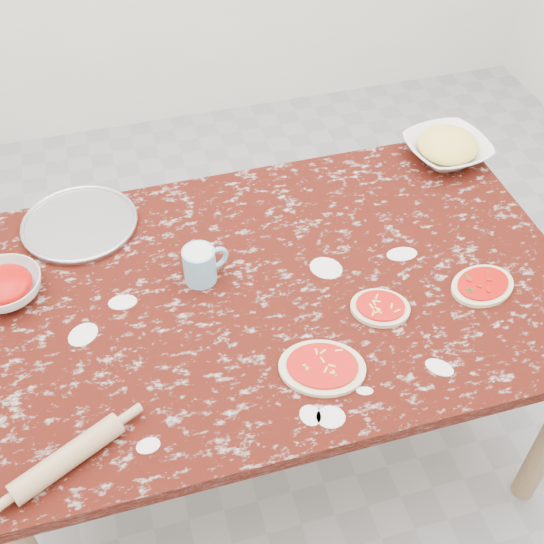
{
  "coord_description": "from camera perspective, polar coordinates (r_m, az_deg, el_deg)",
  "views": [
    {
      "loc": [
        -0.34,
        -1.2,
        2.09
      ],
      "look_at": [
        0.0,
        0.0,
        0.8
      ],
      "focal_mm": 45.59,
      "sensor_mm": 36.0,
      "label": 1
    }
  ],
  "objects": [
    {
      "name": "sauce_bowl",
      "position": [
        1.91,
        -21.16,
        -1.21
      ],
      "size": [
        0.23,
        0.23,
        0.06
      ],
      "primitive_type": "imported",
      "rotation": [
        0.0,
        0.0,
        -0.25
      ],
      "color": "white",
      "rests_on": "worktable"
    },
    {
      "name": "worktable",
      "position": [
        1.89,
        0.0,
        -2.8
      ],
      "size": [
        1.6,
        1.0,
        0.75
      ],
      "color": "#330B06",
      "rests_on": "ground"
    },
    {
      "name": "cheese_bowl",
      "position": [
        2.3,
        14.22,
        9.76
      ],
      "size": [
        0.28,
        0.28,
        0.06
      ],
      "primitive_type": "imported",
      "rotation": [
        0.0,
        0.0,
        0.12
      ],
      "color": "white",
      "rests_on": "worktable"
    },
    {
      "name": "pizza_mid",
      "position": [
        1.79,
        8.93,
        -2.92
      ],
      "size": [
        0.19,
        0.18,
        0.02
      ],
      "color": "beige",
      "rests_on": "worktable"
    },
    {
      "name": "pizza_right",
      "position": [
        1.9,
        16.98,
        -1.07
      ],
      "size": [
        0.21,
        0.17,
        0.02
      ],
      "color": "beige",
      "rests_on": "worktable"
    },
    {
      "name": "pizza_tray",
      "position": [
        2.07,
        -15.59,
        3.8
      ],
      "size": [
        0.37,
        0.37,
        0.01
      ],
      "primitive_type": "cylinder",
      "rotation": [
        0.0,
        0.0,
        -0.17
      ],
      "color": "#B2B2B7",
      "rests_on": "worktable"
    },
    {
      "name": "rolling_pin",
      "position": [
        1.56,
        -16.55,
        -14.51
      ],
      "size": [
        0.25,
        0.16,
        0.05
      ],
      "primitive_type": "cylinder",
      "rotation": [
        0.0,
        1.57,
        0.46
      ],
      "color": "tan",
      "rests_on": "worktable"
    },
    {
      "name": "ground",
      "position": [
        2.43,
        0.0,
        -13.19
      ],
      "size": [
        4.0,
        4.0,
        0.0
      ],
      "primitive_type": "plane",
      "color": "gray"
    },
    {
      "name": "pizza_left",
      "position": [
        1.65,
        4.17,
        -7.87
      ],
      "size": [
        0.25,
        0.22,
        0.02
      ],
      "color": "beige",
      "rests_on": "worktable"
    },
    {
      "name": "flour_mug",
      "position": [
        1.82,
        -5.89,
        0.65
      ],
      "size": [
        0.13,
        0.09,
        0.1
      ],
      "color": "#78B9DD",
      "rests_on": "worktable"
    }
  ]
}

